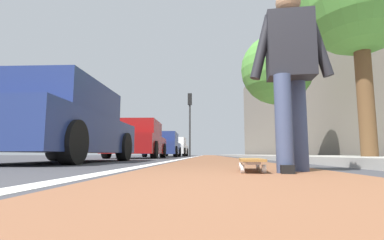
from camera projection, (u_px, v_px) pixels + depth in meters
ground_plane at (214, 158)px, 11.05m from camera, size 80.00×80.00×0.00m
bike_lane_paint at (211, 156)px, 24.92m from camera, size 56.00×1.83×0.00m
lane_stripe_white at (197, 156)px, 21.02m from camera, size 52.00×0.16×0.01m
sidewalk_curb at (256, 156)px, 18.82m from camera, size 52.00×3.20×0.12m
building_facade at (282, 94)px, 23.22m from camera, size 40.00×1.20×10.19m
skateboard at (251, 161)px, 2.58m from camera, size 0.85×0.27×0.11m
skater_person at (290, 65)px, 2.52m from camera, size 0.45×0.72×1.64m
parked_car_near at (63, 125)px, 5.45m from camera, size 4.25×1.89×1.49m
parked_car_mid at (138, 140)px, 11.43m from camera, size 4.16×2.05×1.48m
parked_car_far at (163, 145)px, 17.26m from camera, size 4.39×2.03×1.47m
parked_car_end at (175, 147)px, 23.21m from camera, size 4.10×2.03×1.50m
traffic_light at (190, 113)px, 19.55m from camera, size 0.33×0.28×4.35m
street_tree_near at (358, 0)px, 5.26m from camera, size 2.10×2.10×4.09m
street_tree_mid at (277, 70)px, 11.49m from camera, size 2.86×2.86×5.01m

